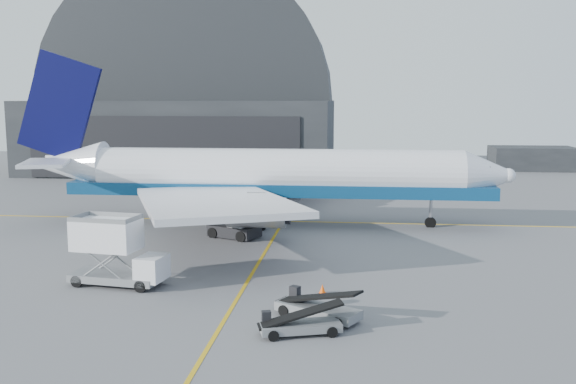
# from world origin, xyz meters

# --- Properties ---
(ground) EXTENTS (200.00, 200.00, 0.00)m
(ground) POSITION_xyz_m (0.00, 0.00, 0.00)
(ground) COLOR #565659
(ground) RESTS_ON ground
(taxi_lines) EXTENTS (80.00, 42.12, 0.02)m
(taxi_lines) POSITION_xyz_m (0.00, 12.67, 0.01)
(taxi_lines) COLOR gold
(taxi_lines) RESTS_ON ground
(hangar) EXTENTS (50.00, 28.30, 28.00)m
(hangar) POSITION_xyz_m (-22.00, 64.95, 9.54)
(hangar) COLOR black
(hangar) RESTS_ON ground
(distant_bldg_a) EXTENTS (14.00, 8.00, 4.00)m
(distant_bldg_a) POSITION_xyz_m (38.00, 72.00, 0.00)
(distant_bldg_a) COLOR black
(distant_bldg_a) RESTS_ON ground
(airliner) EXTENTS (49.50, 48.00, 17.37)m
(airliner) POSITION_xyz_m (-2.32, 18.52, 4.86)
(airliner) COLOR white
(airliner) RESTS_ON ground
(catering_truck) EXTENTS (6.73, 3.30, 4.43)m
(catering_truck) POSITION_xyz_m (-8.62, -3.56, 2.24)
(catering_truck) COLOR slate
(catering_truck) RESTS_ON ground
(pushback_tug) EXTENTS (5.03, 4.08, 2.04)m
(pushback_tug) POSITION_xyz_m (-3.42, 11.93, 0.77)
(pushback_tug) COLOR black
(pushback_tug) RESTS_ON ground
(belt_loader_a) EXTENTS (4.64, 2.59, 1.74)m
(belt_loader_a) POSITION_xyz_m (4.41, -11.30, 0.54)
(belt_loader_a) COLOR slate
(belt_loader_a) RESTS_ON ground
(belt_loader_b) EXTENTS (5.13, 3.90, 2.01)m
(belt_loader_b) POSITION_xyz_m (5.19, -8.69, 0.62)
(belt_loader_b) COLOR slate
(belt_loader_b) RESTS_ON ground
(traffic_cone) EXTENTS (0.41, 0.41, 0.60)m
(traffic_cone) POSITION_xyz_m (5.24, -3.89, 0.28)
(traffic_cone) COLOR #F75207
(traffic_cone) RESTS_ON ground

